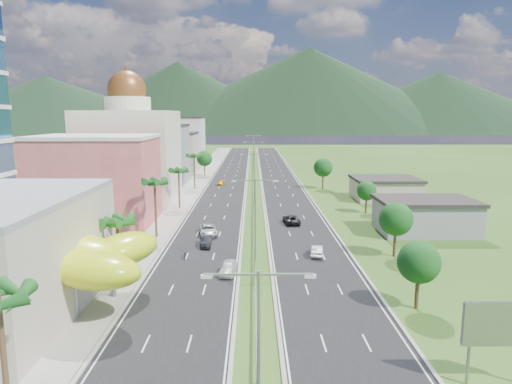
{
  "coord_description": "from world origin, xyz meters",
  "views": [
    {
      "loc": [
        -0.29,
        -47.8,
        19.03
      ],
      "look_at": [
        0.21,
        23.49,
        7.0
      ],
      "focal_mm": 32.0,
      "sensor_mm": 36.0,
      "label": 1
    }
  ],
  "objects": [
    {
      "name": "shed_far",
      "position": [
        30.0,
        55.0,
        2.2
      ],
      "size": [
        14.0,
        12.0,
        4.4
      ],
      "primitive_type": "cube",
      "color": "#B2A592",
      "rests_on": "ground"
    },
    {
      "name": "streetlight_median_d",
      "position": [
        0.0,
        95.0,
        6.75
      ],
      "size": [
        6.04,
        0.25,
        11.0
      ],
      "color": "gray",
      "rests_on": "ground"
    },
    {
      "name": "streetlight_median_b",
      "position": [
        0.0,
        10.0,
        6.75
      ],
      "size": [
        6.04,
        0.25,
        11.0
      ],
      "color": "gray",
      "rests_on": "ground"
    },
    {
      "name": "car_dark_far_right",
      "position": [
        6.51,
        31.02,
        0.8
      ],
      "size": [
        3.02,
        5.66,
        1.51
      ],
      "primitive_type": "imported",
      "rotation": [
        0.0,
        0.0,
        3.24
      ],
      "color": "black",
      "rests_on": "road_right"
    },
    {
      "name": "shed_near",
      "position": [
        28.0,
        25.0,
        2.5
      ],
      "size": [
        15.0,
        10.0,
        5.0
      ],
      "primitive_type": "cube",
      "color": "gray",
      "rests_on": "ground"
    },
    {
      "name": "car_yellow_far_left",
      "position": [
        -9.1,
        76.47,
        0.66
      ],
      "size": [
        2.24,
        4.44,
        1.24
      ],
      "primitive_type": "imported",
      "rotation": [
        0.0,
        0.0,
        -0.12
      ],
      "color": "gold",
      "rests_on": "road_left"
    },
    {
      "name": "billboard",
      "position": [
        17.0,
        -18.0,
        4.42
      ],
      "size": [
        5.2,
        0.35,
        6.2
      ],
      "color": "gray",
      "rests_on": "ground"
    },
    {
      "name": "streetlight_median_a",
      "position": [
        0.0,
        -25.0,
        6.75
      ],
      "size": [
        6.04,
        0.25,
        11.0
      ],
      "color": "gray",
      "rests_on": "ground"
    },
    {
      "name": "median_guardrail",
      "position": [
        0.0,
        71.99,
        0.62
      ],
      "size": [
        0.1,
        216.06,
        0.76
      ],
      "color": "gray",
      "rests_on": "ground"
    },
    {
      "name": "leafy_tree_ra",
      "position": [
        16.0,
        -5.0,
        4.78
      ],
      "size": [
        4.2,
        4.2,
        6.9
      ],
      "color": "#47301C",
      "rests_on": "ground"
    },
    {
      "name": "palm_tree_b",
      "position": [
        -15.5,
        2.0,
        7.06
      ],
      "size": [
        3.6,
        3.6,
        8.1
      ],
      "color": "#47301C",
      "rests_on": "ground"
    },
    {
      "name": "midrise_grey",
      "position": [
        -27.0,
        80.0,
        8.0
      ],
      "size": [
        16.0,
        15.0,
        16.0
      ],
      "primitive_type": "cube",
      "color": "gray",
      "rests_on": "ground"
    },
    {
      "name": "palm_tree_d",
      "position": [
        -15.5,
        45.0,
        7.54
      ],
      "size": [
        3.6,
        3.6,
        8.6
      ],
      "color": "#47301C",
      "rests_on": "ground"
    },
    {
      "name": "car_silver_right",
      "position": [
        8.49,
        12.33,
        0.76
      ],
      "size": [
        2.18,
        4.57,
        1.45
      ],
      "primitive_type": "imported",
      "rotation": [
        0.0,
        0.0,
        2.99
      ],
      "color": "#B4B8BD",
      "rests_on": "road_right"
    },
    {
      "name": "leafy_tree_rc",
      "position": [
        22.0,
        40.0,
        4.37
      ],
      "size": [
        3.85,
        3.85,
        6.33
      ],
      "color": "#47301C",
      "rests_on": "ground"
    },
    {
      "name": "leafy_tree_lfar",
      "position": [
        -15.5,
        95.0,
        5.58
      ],
      "size": [
        4.9,
        4.9,
        8.05
      ],
      "color": "#47301C",
      "rests_on": "ground"
    },
    {
      "name": "leafy_tree_rb",
      "position": [
        19.0,
        12.0,
        5.18
      ],
      "size": [
        4.55,
        4.55,
        7.47
      ],
      "color": "#47301C",
      "rests_on": "ground"
    },
    {
      "name": "streetlight_median_c",
      "position": [
        0.0,
        50.0,
        6.75
      ],
      "size": [
        6.04,
        0.25,
        11.0
      ],
      "color": "gray",
      "rests_on": "ground"
    },
    {
      "name": "mountain_ridge",
      "position": [
        60.0,
        450.0,
        0.0
      ],
      "size": [
        860.0,
        140.0,
        90.0
      ],
      "primitive_type": null,
      "color": "black",
      "rests_on": "ground"
    },
    {
      "name": "motorcycle",
      "position": [
        -9.43,
        11.26,
        0.73
      ],
      "size": [
        1.02,
        2.25,
        1.39
      ],
      "primitive_type": "imported",
      "rotation": [
        0.0,
        0.0,
        0.17
      ],
      "color": "black",
      "rests_on": "road_left"
    },
    {
      "name": "domed_building",
      "position": [
        -28.0,
        55.0,
        11.35
      ],
      "size": [
        20.0,
        20.0,
        28.7
      ],
      "color": "beige",
      "rests_on": "ground"
    },
    {
      "name": "pink_shophouse",
      "position": [
        -28.0,
        32.0,
        7.5
      ],
      "size": [
        20.0,
        15.0,
        15.0
      ],
      "primitive_type": "cube",
      "color": "#C2524F",
      "rests_on": "ground"
    },
    {
      "name": "streetlight_median_e",
      "position": [
        0.0,
        140.0,
        6.75
      ],
      "size": [
        6.04,
        0.25,
        11.0
      ],
      "color": "gray",
      "rests_on": "ground"
    },
    {
      "name": "sidewalk_left",
      "position": [
        -17.0,
        90.0,
        0.06
      ],
      "size": [
        7.0,
        260.0,
        0.12
      ],
      "primitive_type": "cube",
      "color": "gray",
      "rests_on": "ground"
    },
    {
      "name": "road_right",
      "position": [
        7.5,
        90.0,
        0.02
      ],
      "size": [
        11.0,
        260.0,
        0.04
      ],
      "primitive_type": "cube",
      "color": "black",
      "rests_on": "ground"
    },
    {
      "name": "midrise_beige",
      "position": [
        -27.0,
        102.0,
        6.5
      ],
      "size": [
        16.0,
        15.0,
        13.0
      ],
      "primitive_type": "cube",
      "color": "#B2A592",
      "rests_on": "ground"
    },
    {
      "name": "palm_tree_e",
      "position": [
        -15.5,
        70.0,
        8.31
      ],
      "size": [
        3.6,
        3.6,
        9.4
      ],
      "color": "#47301C",
      "rests_on": "ground"
    },
    {
      "name": "lime_canopy",
      "position": [
        -20.0,
        -4.0,
        4.99
      ],
      "size": [
        18.0,
        15.0,
        7.4
      ],
      "color": "#BFD514",
      "rests_on": "ground"
    },
    {
      "name": "road_left",
      "position": [
        -7.5,
        90.0,
        0.02
      ],
      "size": [
        11.0,
        260.0,
        0.04
      ],
      "primitive_type": "cube",
      "color": "black",
      "rests_on": "ground"
    },
    {
      "name": "palm_tree_c",
      "position": [
        -15.5,
        22.0,
        8.5
      ],
      "size": [
        3.6,
        3.6,
        9.6
      ],
      "color": "#47301C",
      "rests_on": "ground"
    },
    {
      "name": "car_dark_left",
      "position": [
        -7.16,
        17.03,
        0.76
      ],
      "size": [
        1.61,
        4.4,
        1.44
      ],
      "primitive_type": "imported",
      "rotation": [
        0.0,
        0.0,
        0.02
      ],
      "color": "black",
      "rests_on": "road_left"
    },
    {
      "name": "car_white_near_left",
      "position": [
        -3.3,
        5.01,
        0.81
      ],
      "size": [
        2.32,
        4.71,
        1.55
      ],
      "primitive_type": "imported",
      "rotation": [
        0.0,
        0.0,
        -0.11
      ],
      "color": "silver",
      "rests_on": "road_left"
    },
    {
      "name": "car_silver_mid_left",
      "position": [
        -7.47,
        23.25,
        0.85
      ],
      "size": [
        3.61,
        6.2,
        1.62
      ],
      "primitive_type": "imported",
      "rotation": [
        0.0,
        0.0,
        0.16
      ],
      "color": "#A9ACB1",
      "rests_on": "road_left"
    },
    {
      "name": "ground",
      "position": [
        0.0,
        0.0,
        0.0
      ],
      "size": [
        500.0,
        500.0,
        0.0
      ],
      "primitive_type": "plane",
      "color": "#2D5119",
      "rests_on": "ground"
    },
    {
      "name": "leafy_tree_rd",
      "position": [
        18.0,
        70.0,
        5.58
      ],
      "size": [
        4.9,
        4.9,
        8.05
      ],
      "color": "#47301C",
      "rests_on": "ground"
    },
    {
      "name": "midrise_white",
      "position": [
        -27.0,
        125.0,
        9.0
      ],
      "size": [
        16.0,
        15.0,
        18.0
      ],
      "primitive_type": "cube",
      "color": "silver",
      "rests_on": "ground"
    }
  ]
}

